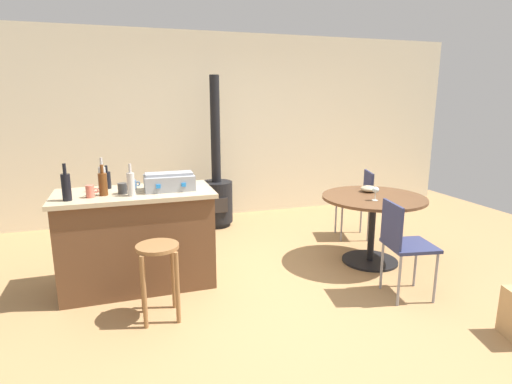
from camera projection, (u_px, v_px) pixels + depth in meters
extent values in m
plane|color=#A37A4C|center=(279.00, 291.00, 3.87)|extent=(8.80, 8.80, 0.00)
cube|color=beige|center=(213.00, 127.00, 6.15)|extent=(8.00, 0.10, 2.70)
cube|color=brown|center=(138.00, 241.00, 3.92)|extent=(1.38, 0.65, 0.89)
cube|color=tan|center=(134.00, 194.00, 3.82)|extent=(1.44, 0.71, 0.04)
cylinder|color=olive|center=(173.00, 275.00, 3.51)|extent=(0.04, 0.04, 0.60)
cylinder|color=olive|center=(142.00, 279.00, 3.43)|extent=(0.04, 0.04, 0.60)
cylinder|color=olive|center=(144.00, 293.00, 3.19)|extent=(0.04, 0.04, 0.60)
cylinder|color=olive|center=(177.00, 288.00, 3.27)|extent=(0.04, 0.04, 0.60)
cylinder|color=olive|center=(157.00, 247.00, 3.28)|extent=(0.34, 0.34, 0.03)
cylinder|color=black|center=(370.00, 260.00, 4.57)|extent=(0.60, 0.60, 0.02)
cylinder|color=black|center=(372.00, 231.00, 4.49)|extent=(0.07, 0.07, 0.72)
cylinder|color=brown|center=(374.00, 198.00, 4.41)|extent=(1.10, 1.10, 0.03)
cube|color=navy|center=(353.00, 202.00, 5.29)|extent=(0.50, 0.50, 0.03)
cube|color=navy|center=(368.00, 187.00, 5.25)|extent=(0.13, 0.35, 0.40)
cylinder|color=gray|center=(368.00, 224.00, 5.18)|extent=(0.02, 0.02, 0.45)
cylinder|color=gray|center=(361.00, 216.00, 5.51)|extent=(0.02, 0.02, 0.45)
cylinder|color=gray|center=(336.00, 217.00, 5.51)|extent=(0.02, 0.02, 0.45)
cylinder|color=gray|center=(342.00, 224.00, 5.18)|extent=(0.02, 0.02, 0.45)
cube|color=navy|center=(410.00, 246.00, 3.69)|extent=(0.46, 0.46, 0.03)
cube|color=navy|center=(392.00, 225.00, 3.61)|extent=(0.08, 0.36, 0.40)
cylinder|color=gray|center=(382.00, 265.00, 3.88)|extent=(0.02, 0.02, 0.47)
cylinder|color=gray|center=(399.00, 281.00, 3.55)|extent=(0.02, 0.02, 0.47)
cylinder|color=gray|center=(436.00, 278.00, 3.60)|extent=(0.02, 0.02, 0.47)
cylinder|color=gray|center=(415.00, 263.00, 3.93)|extent=(0.02, 0.02, 0.47)
cylinder|color=black|center=(217.00, 223.00, 5.87)|extent=(0.37, 0.37, 0.06)
cylinder|color=black|center=(217.00, 202.00, 5.80)|extent=(0.44, 0.44, 0.57)
cube|color=#2D2826|center=(220.00, 205.00, 5.60)|extent=(0.20, 0.02, 0.20)
cylinder|color=black|center=(215.00, 130.00, 5.58)|extent=(0.13, 0.13, 1.44)
cube|color=gray|center=(169.00, 183.00, 3.87)|extent=(0.46, 0.28, 0.14)
cube|color=gray|center=(169.00, 174.00, 3.85)|extent=(0.43, 0.17, 0.02)
cube|color=blue|center=(158.00, 186.00, 3.70)|extent=(0.04, 0.01, 0.04)
cube|color=blue|center=(184.00, 185.00, 3.77)|extent=(0.04, 0.01, 0.04)
cylinder|color=#B7B2AD|center=(103.00, 180.00, 3.79)|extent=(0.06, 0.06, 0.23)
cylinder|color=#B7B2AD|center=(101.00, 162.00, 3.75)|extent=(0.02, 0.02, 0.09)
cylinder|color=#B7B2AD|center=(131.00, 184.00, 3.63)|extent=(0.07, 0.07, 0.21)
cylinder|color=#B7B2AD|center=(130.00, 168.00, 3.60)|extent=(0.03, 0.03, 0.08)
cylinder|color=black|center=(66.00, 187.00, 3.46)|extent=(0.08, 0.08, 0.23)
cylinder|color=black|center=(64.00, 169.00, 3.42)|extent=(0.03, 0.03, 0.09)
cylinder|color=#603314|center=(103.00, 184.00, 3.64)|extent=(0.08, 0.08, 0.20)
cylinder|color=#603314|center=(102.00, 169.00, 3.61)|extent=(0.03, 0.03, 0.08)
cylinder|color=black|center=(107.00, 180.00, 3.93)|extent=(0.07, 0.07, 0.16)
cylinder|color=black|center=(106.00, 169.00, 3.90)|extent=(0.03, 0.03, 0.06)
cylinder|color=#DB6651|center=(90.00, 191.00, 3.58)|extent=(0.07, 0.07, 0.11)
torus|color=#DB6651|center=(96.00, 190.00, 3.59)|extent=(0.05, 0.01, 0.05)
cylinder|color=#4C7099|center=(132.00, 184.00, 3.93)|extent=(0.09, 0.09, 0.08)
torus|color=#4C7099|center=(138.00, 184.00, 3.94)|extent=(0.05, 0.01, 0.05)
cylinder|color=#383838|center=(122.00, 188.00, 3.72)|extent=(0.08, 0.08, 0.10)
torus|color=#383838|center=(128.00, 188.00, 3.73)|extent=(0.05, 0.01, 0.05)
cylinder|color=silver|center=(375.00, 200.00, 4.23)|extent=(0.06, 0.06, 0.00)
cylinder|color=silver|center=(375.00, 196.00, 4.22)|extent=(0.01, 0.01, 0.08)
ellipsoid|color=silver|center=(376.00, 190.00, 4.21)|extent=(0.07, 0.07, 0.06)
ellipsoid|color=tan|center=(369.00, 189.00, 4.61)|extent=(0.18, 0.18, 0.07)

